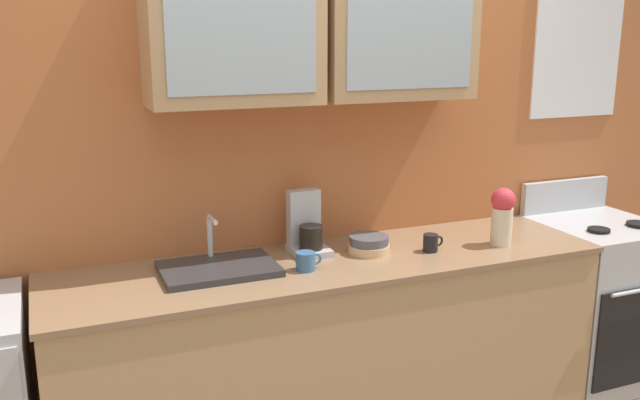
# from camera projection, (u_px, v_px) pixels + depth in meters

# --- Properties ---
(back_wall_unit) EXTENTS (4.49, 0.41, 2.81)m
(back_wall_unit) POSITION_uv_depth(u_px,v_px,m) (306.00, 112.00, 3.26)
(back_wall_unit) COLOR #B76638
(back_wall_unit) RESTS_ON ground_plane
(counter) EXTENTS (2.56, 0.66, 0.90)m
(counter) POSITION_uv_depth(u_px,v_px,m) (332.00, 350.00, 3.22)
(counter) COLOR tan
(counter) RESTS_ON ground_plane
(stove_range) EXTENTS (0.62, 0.68, 1.08)m
(stove_range) POSITION_uv_depth(u_px,v_px,m) (594.00, 300.00, 3.81)
(stove_range) COLOR silver
(stove_range) RESTS_ON ground_plane
(sink_faucet) EXTENTS (0.49, 0.34, 0.22)m
(sink_faucet) POSITION_uv_depth(u_px,v_px,m) (218.00, 268.00, 2.95)
(sink_faucet) COLOR #2D2D30
(sink_faucet) RESTS_ON counter
(bowl_stack) EXTENTS (0.20, 0.20, 0.08)m
(bowl_stack) POSITION_uv_depth(u_px,v_px,m) (369.00, 245.00, 3.21)
(bowl_stack) COLOR #E0AD7F
(bowl_stack) RESTS_ON counter
(vase) EXTENTS (0.12, 0.12, 0.28)m
(vase) POSITION_uv_depth(u_px,v_px,m) (502.00, 215.00, 3.30)
(vase) COLOR beige
(vase) RESTS_ON counter
(cup_near_sink) EXTENTS (0.12, 0.08, 0.08)m
(cup_near_sink) POSITION_uv_depth(u_px,v_px,m) (306.00, 261.00, 2.97)
(cup_near_sink) COLOR #38608C
(cup_near_sink) RESTS_ON counter
(cup_near_bowls) EXTENTS (0.10, 0.07, 0.08)m
(cup_near_bowls) POSITION_uv_depth(u_px,v_px,m) (431.00, 243.00, 3.22)
(cup_near_bowls) COLOR black
(cup_near_bowls) RESTS_ON counter
(coffee_maker) EXTENTS (0.17, 0.20, 0.29)m
(coffee_maker) POSITION_uv_depth(u_px,v_px,m) (307.00, 230.00, 3.20)
(coffee_maker) COLOR #B7B7BC
(coffee_maker) RESTS_ON counter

